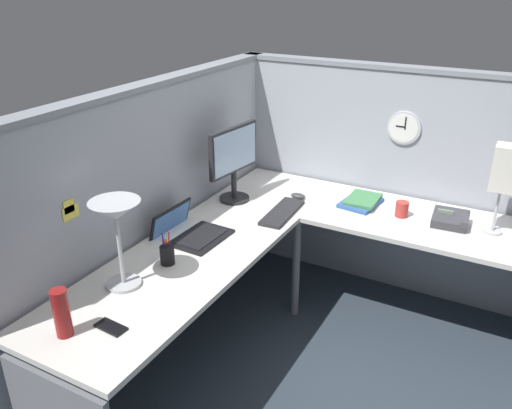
% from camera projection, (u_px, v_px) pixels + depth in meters
% --- Properties ---
extents(ground_plane, '(6.80, 6.80, 0.00)m').
position_uv_depth(ground_plane, '(307.00, 333.00, 3.39)').
color(ground_plane, '#2D3842').
extents(cubicle_wall_back, '(2.57, 0.12, 1.58)m').
position_uv_depth(cubicle_wall_back, '(154.00, 215.00, 3.15)').
color(cubicle_wall_back, '#999EA8').
rests_on(cubicle_wall_back, ground).
extents(cubicle_wall_right, '(0.12, 2.37, 1.58)m').
position_uv_depth(cubicle_wall_right, '(397.00, 182.00, 3.65)').
color(cubicle_wall_right, '#999EA8').
rests_on(cubicle_wall_right, ground).
extents(desk, '(2.35, 2.15, 0.73)m').
position_uv_depth(desk, '(308.00, 259.00, 2.99)').
color(desk, silver).
rests_on(desk, ground).
extents(monitor, '(0.46, 0.20, 0.50)m').
position_uv_depth(monitor, '(234.00, 158.00, 3.40)').
color(monitor, '#232326').
rests_on(monitor, desk).
extents(laptop, '(0.35, 0.39, 0.22)m').
position_uv_depth(laptop, '(188.00, 231.00, 3.05)').
color(laptop, black).
rests_on(laptop, desk).
extents(keyboard, '(0.44, 0.17, 0.02)m').
position_uv_depth(keyboard, '(282.00, 212.00, 3.31)').
color(keyboard, '#232326').
rests_on(keyboard, desk).
extents(computer_mouse, '(0.06, 0.10, 0.03)m').
position_uv_depth(computer_mouse, '(298.00, 196.00, 3.54)').
color(computer_mouse, '#38383D').
rests_on(computer_mouse, desk).
extents(desk_lamp_dome, '(0.24, 0.24, 0.44)m').
position_uv_depth(desk_lamp_dome, '(116.00, 218.00, 2.42)').
color(desk_lamp_dome, '#B7BABF').
rests_on(desk_lamp_dome, desk).
extents(pen_cup, '(0.08, 0.08, 0.18)m').
position_uv_depth(pen_cup, '(167.00, 255.00, 2.74)').
color(pen_cup, black).
rests_on(pen_cup, desk).
extents(cell_phone, '(0.08, 0.15, 0.01)m').
position_uv_depth(cell_phone, '(111.00, 327.00, 2.26)').
color(cell_phone, black).
rests_on(cell_phone, desk).
extents(thermos_flask, '(0.07, 0.07, 0.22)m').
position_uv_depth(thermos_flask, '(62.00, 313.00, 2.18)').
color(thermos_flask, maroon).
rests_on(thermos_flask, desk).
extents(office_phone, '(0.20, 0.22, 0.11)m').
position_uv_depth(office_phone, '(451.00, 220.00, 3.15)').
color(office_phone, '#38383D').
rests_on(office_phone, desk).
extents(book_stack, '(0.30, 0.24, 0.04)m').
position_uv_depth(book_stack, '(362.00, 201.00, 3.45)').
color(book_stack, '#335999').
rests_on(book_stack, desk).
extents(desk_lamp_paper, '(0.13, 0.13, 0.53)m').
position_uv_depth(desk_lamp_paper, '(504.00, 171.00, 2.93)').
color(desk_lamp_paper, '#B7BABF').
rests_on(desk_lamp_paper, desk).
extents(coffee_mug, '(0.08, 0.08, 0.10)m').
position_uv_depth(coffee_mug, '(402.00, 209.00, 3.27)').
color(coffee_mug, '#B2332D').
rests_on(coffee_mug, desk).
extents(wall_clock, '(0.04, 0.22, 0.22)m').
position_uv_depth(wall_clock, '(404.00, 128.00, 3.43)').
color(wall_clock, '#B7BABF').
extents(pinned_note_leftmost, '(0.10, 0.00, 0.07)m').
position_uv_depth(pinned_note_leftmost, '(71.00, 212.00, 2.49)').
color(pinned_note_leftmost, '#EAD84C').
extents(pinned_note_middle, '(0.06, 0.00, 0.07)m').
position_uv_depth(pinned_note_middle, '(69.00, 206.00, 2.47)').
color(pinned_note_middle, '#EAD84C').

